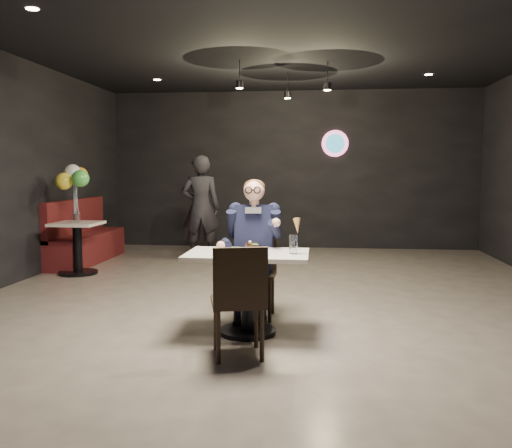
# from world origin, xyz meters

# --- Properties ---
(floor) EXTENTS (9.00, 9.00, 0.00)m
(floor) POSITION_xyz_m (0.00, 0.00, 0.00)
(floor) COLOR gray
(floor) RESTS_ON ground
(wall_sign) EXTENTS (0.50, 0.06, 0.50)m
(wall_sign) POSITION_xyz_m (0.80, 4.47, 2.00)
(wall_sign) COLOR pink
(wall_sign) RESTS_ON floor
(pendant_lights) EXTENTS (1.40, 1.20, 0.36)m
(pendant_lights) POSITION_xyz_m (0.00, 2.00, 2.88)
(pendant_lights) COLOR black
(pendant_lights) RESTS_ON floor
(main_table) EXTENTS (1.10, 0.70, 0.75)m
(main_table) POSITION_xyz_m (-0.15, -1.16, 0.38)
(main_table) COLOR white
(main_table) RESTS_ON floor
(chair_far) EXTENTS (0.42, 0.46, 0.92)m
(chair_far) POSITION_xyz_m (-0.15, -0.61, 0.46)
(chair_far) COLOR black
(chair_far) RESTS_ON floor
(chair_near) EXTENTS (0.52, 0.55, 0.92)m
(chair_near) POSITION_xyz_m (-0.15, -1.76, 0.46)
(chair_near) COLOR black
(chair_near) RESTS_ON floor
(seated_man) EXTENTS (0.60, 0.80, 1.44)m
(seated_man) POSITION_xyz_m (-0.15, -0.61, 0.72)
(seated_man) COLOR black
(seated_man) RESTS_ON floor
(dessert_plate) EXTENTS (0.20, 0.20, 0.01)m
(dessert_plate) POSITION_xyz_m (-0.09, -1.27, 0.76)
(dessert_plate) COLOR white
(dessert_plate) RESTS_ON main_table
(cake_slice) EXTENTS (0.13, 0.12, 0.08)m
(cake_slice) POSITION_xyz_m (-0.10, -1.23, 0.80)
(cake_slice) COLOR black
(cake_slice) RESTS_ON dessert_plate
(mint_leaf) EXTENTS (0.07, 0.04, 0.01)m
(mint_leaf) POSITION_xyz_m (-0.07, -1.28, 0.84)
(mint_leaf) COLOR #38882C
(mint_leaf) RESTS_ON cake_slice
(sundae_glass) EXTENTS (0.07, 0.07, 0.17)m
(sundae_glass) POSITION_xyz_m (0.26, -1.19, 0.83)
(sundae_glass) COLOR silver
(sundae_glass) RESTS_ON main_table
(wafer_cone) EXTENTS (0.08, 0.08, 0.14)m
(wafer_cone) POSITION_xyz_m (0.30, -1.20, 1.00)
(wafer_cone) COLOR tan
(wafer_cone) RESTS_ON sundae_glass
(booth_bench) EXTENTS (0.51, 2.05, 1.02)m
(booth_bench) POSITION_xyz_m (-3.25, 2.41, 0.51)
(booth_bench) COLOR #48110F
(booth_bench) RESTS_ON floor
(side_table) EXTENTS (0.63, 0.63, 0.79)m
(side_table) POSITION_xyz_m (-2.95, 1.41, 0.39)
(side_table) COLOR white
(side_table) RESTS_ON floor
(balloon_vase) EXTENTS (0.10, 0.10, 0.15)m
(balloon_vase) POSITION_xyz_m (-2.95, 1.41, 0.83)
(balloon_vase) COLOR silver
(balloon_vase) RESTS_ON side_table
(balloon_bunch) EXTENTS (0.44, 0.44, 0.72)m
(balloon_bunch) POSITION_xyz_m (-2.95, 1.41, 1.26)
(balloon_bunch) COLOR yellow
(balloon_bunch) RESTS_ON balloon_vase
(passerby) EXTENTS (0.69, 0.51, 1.74)m
(passerby) POSITION_xyz_m (-1.46, 2.88, 0.87)
(passerby) COLOR black
(passerby) RESTS_ON floor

